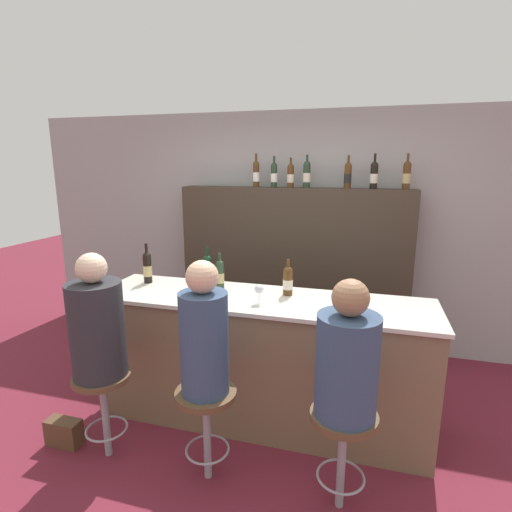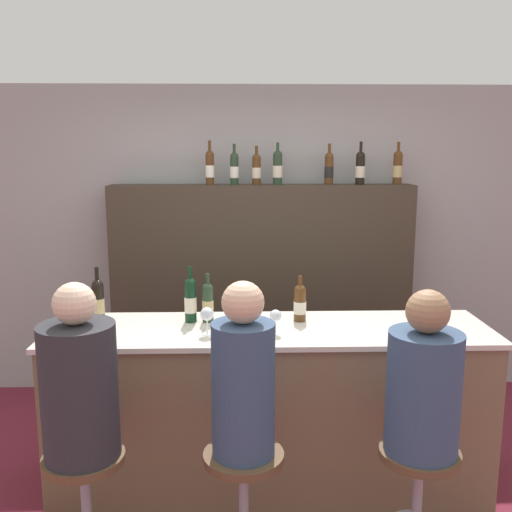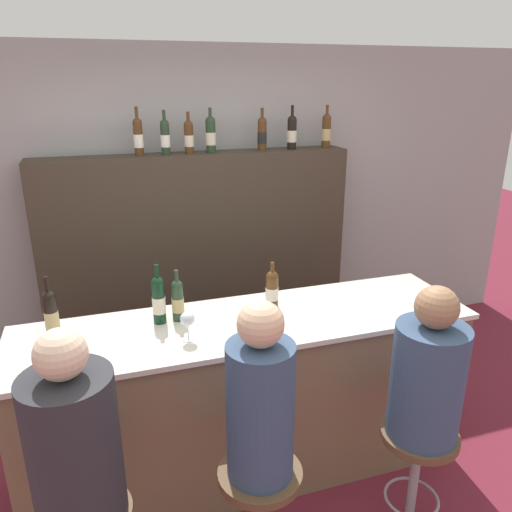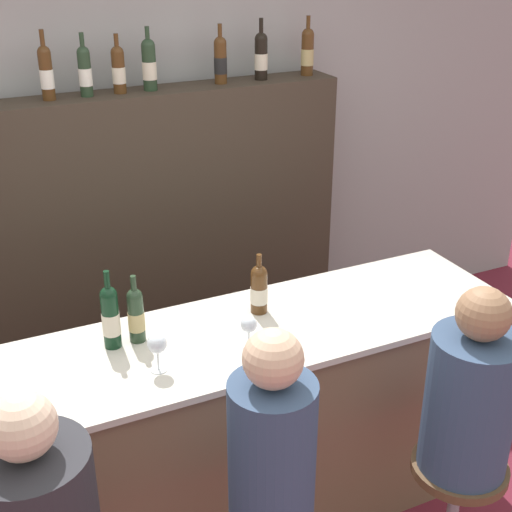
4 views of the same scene
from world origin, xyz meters
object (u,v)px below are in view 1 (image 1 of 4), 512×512
Objects in this scene: wine_bottle_backbar_5 at (374,175)px; bar_stool_middle at (206,410)px; wine_glass_1 at (259,290)px; handbag at (64,432)px; guest_seated_middle at (204,336)px; wine_bottle_backbar_4 at (348,175)px; guest_seated_left at (97,325)px; wine_bottle_counter_2 at (220,274)px; bar_stool_right at (343,434)px; wine_bottle_counter_1 at (208,271)px; wine_bottle_backbar_1 at (274,175)px; wine_bottle_backbar_0 at (256,174)px; wine_bottle_backbar_6 at (407,175)px; bar_stool_left at (103,392)px; wine_bottle_counter_3 at (288,280)px; guest_seated_right at (347,359)px; wine_bottle_backbar_3 at (307,174)px; wine_bottle_backbar_2 at (291,175)px; wine_bottle_counter_0 at (147,267)px; wine_glass_0 at (209,284)px.

wine_bottle_backbar_5 is 2.70m from bar_stool_middle.
wine_glass_1 is 0.55× the size of handbag.
guest_seated_middle is (0.00, 0.00, 0.51)m from bar_stool_middle.
wine_bottle_backbar_4 is 2.71m from guest_seated_left.
bar_stool_right is at bearing -38.11° from wine_bottle_counter_2.
wine_bottle_counter_1 is 1.07× the size of wine_bottle_backbar_1.
wine_bottle_backbar_0 reaches higher than wine_bottle_backbar_1.
wine_glass_1 is 0.23× the size of bar_stool_middle.
wine_bottle_backbar_4 reaches higher than wine_bottle_counter_1.
guest_seated_left is (-1.72, -2.08, -0.94)m from wine_bottle_backbar_5.
wine_bottle_counter_2 is 2.07m from wine_bottle_backbar_6.
wine_bottle_counter_1 is at bearing 110.68° from bar_stool_middle.
guest_seated_left is (-0.96, -0.59, -0.14)m from wine_glass_1.
wine_bottle_backbar_4 is at bearing 70.87° from wine_glass_1.
bar_stool_left is 0.75× the size of guest_seated_left.
wine_bottle_counter_3 is at bearing 36.84° from guest_seated_left.
wine_bottle_backbar_1 reaches higher than bar_stool_left.
guest_seated_middle is at bearing 0.00° from bar_stool_left.
wine_bottle_backbar_6 is 3.05m from guest_seated_left.
guest_seated_right reaches higher than wine_bottle_counter_2.
wine_bottle_counter_1 is at bearing 180.00° from wine_bottle_counter_3.
wine_bottle_backbar_4 is (0.41, 0.00, -0.01)m from wine_bottle_backbar_3.
wine_bottle_backbar_3 is at bearing -180.00° from wine_bottle_backbar_6.
guest_seated_middle is (-0.19, -0.59, -0.13)m from wine_glass_1.
guest_seated_left reaches higher than bar_stool_right.
wine_bottle_backbar_6 reaches higher than wine_glass_1.
guest_seated_middle is at bearing -107.60° from wine_glass_1.
wine_bottle_counter_2 is 0.90× the size of wine_bottle_backbar_3.
wine_bottle_backbar_2 is 1.14m from wine_bottle_backbar_6.
wine_bottle_backbar_0 reaches higher than wine_bottle_counter_3.
guest_seated_right is at bearing -70.40° from wine_bottle_backbar_2.
wine_bottle_backbar_6 is at bearing 79.12° from guest_seated_right.
wine_bottle_counter_0 is at bearing -145.97° from wine_bottle_backbar_5.
guest_seated_right reaches higher than wine_bottle_counter_0.
guest_seated_right is at bearing -25.83° from wine_bottle_counter_0.
wine_bottle_backbar_0 is 2.91m from handbag.
wine_bottle_backbar_1 is 0.51× the size of bar_stool_right.
wine_bottle_backbar_4 reaches higher than guest_seated_middle.
wine_bottle_backbar_3 is 0.39× the size of guest_seated_middle.
bar_stool_right is at bearing -0.00° from handbag.
wine_bottle_backbar_4 reaches higher than wine_glass_0.
guest_seated_left is at bearing -125.32° from wine_bottle_backbar_4.
guest_seated_left is at bearing -123.55° from wine_bottle_counter_2.
bar_stool_left reaches higher than handbag.
wine_bottle_backbar_2 is 0.49× the size of bar_stool_left.
wine_bottle_backbar_3 is at bearing -0.00° from wine_bottle_backbar_1.
wine_bottle_counter_1 is 1.13× the size of wine_bottle_backbar_2.
wine_bottle_backbar_4 is (0.91, 1.24, 0.77)m from wine_bottle_counter_2.
wine_bottle_backbar_0 reaches higher than guest_seated_middle.
guest_seated_left reaches higher than bar_stool_left.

